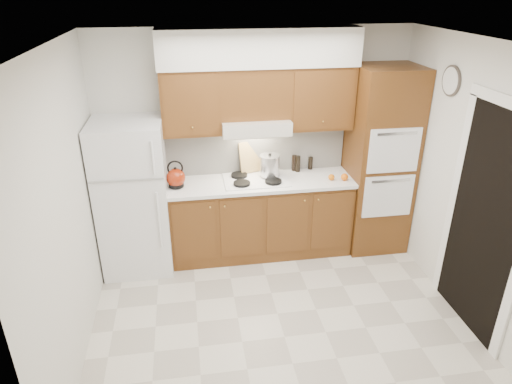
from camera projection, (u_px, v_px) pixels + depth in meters
floor at (277, 314)px, 4.57m from camera, size 3.60×3.60×0.00m
ceiling at (284, 43)px, 3.47m from camera, size 3.60×3.60×0.00m
wall_back at (254, 142)px, 5.36m from camera, size 3.60×0.02×2.60m
wall_left at (67, 212)px, 3.76m from camera, size 0.02×3.00×2.60m
wall_right at (468, 184)px, 4.28m from camera, size 0.02×3.00×2.60m
fridge at (134, 197)px, 5.03m from camera, size 0.75×0.72×1.72m
base_cabinets at (260, 218)px, 5.46m from camera, size 2.11×0.60×0.90m
countertop at (261, 182)px, 5.25m from camera, size 2.13×0.62×0.04m
backsplash at (257, 149)px, 5.39m from camera, size 2.11×0.03×0.56m
oven_cabinet at (379, 161)px, 5.36m from camera, size 0.70×0.65×2.20m
upper_cab_left at (191, 102)px, 4.88m from camera, size 0.63×0.33×0.70m
upper_cab_right at (320, 97)px, 5.08m from camera, size 0.73×0.33×0.70m
range_hood at (255, 125)px, 5.04m from camera, size 0.75×0.45×0.15m
upper_cab_over_hood at (254, 93)px, 4.95m from camera, size 0.75×0.33×0.55m
soffit at (259, 47)px, 4.74m from camera, size 2.13×0.36×0.40m
cooktop at (256, 180)px, 5.25m from camera, size 0.74×0.50×0.01m
doorway at (484, 225)px, 4.07m from camera, size 0.02×0.90×2.10m
wall_clock at (451, 81)px, 4.41m from camera, size 0.02×0.30×0.30m
kettle at (176, 178)px, 5.03m from camera, size 0.26×0.26×0.21m
cutting_board at (251, 157)px, 5.38m from camera, size 0.29×0.18×0.37m
stock_pot at (270, 166)px, 5.26m from camera, size 0.25×0.25×0.24m
condiment_a at (294, 163)px, 5.48m from camera, size 0.06×0.06×0.19m
condiment_b at (298, 164)px, 5.46m from camera, size 0.06×0.06×0.19m
condiment_c at (310, 163)px, 5.53m from camera, size 0.06×0.06×0.15m
orange_near at (345, 177)px, 5.23m from camera, size 0.10×0.10×0.08m
orange_far at (331, 177)px, 5.24m from camera, size 0.09×0.09×0.07m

